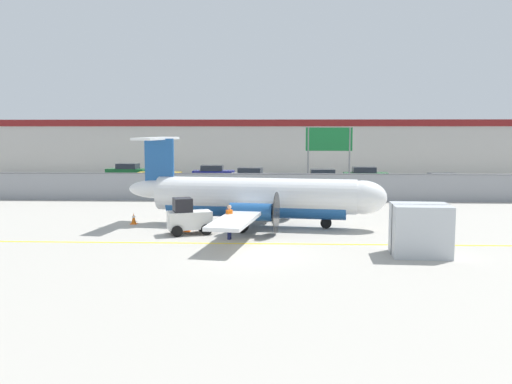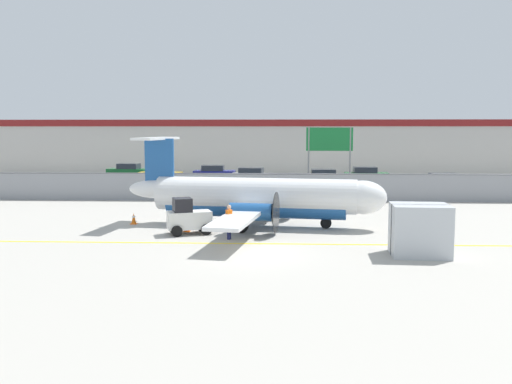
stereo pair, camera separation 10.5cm
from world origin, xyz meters
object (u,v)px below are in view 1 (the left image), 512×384
Objects in this scene: cargo_container at (420,230)px; traffic_cone_near_left at (134,219)px; baggage_tug at (189,218)px; parked_car_4 at (321,178)px; parked_car_1 at (159,175)px; parked_car_2 at (213,173)px; parked_car_0 at (127,171)px; parked_car_5 at (365,175)px; parked_car_3 at (252,176)px; ground_crew_worker at (229,220)px; highway_sign at (329,145)px; commuter_airplane at (260,198)px; traffic_cone_near_right at (187,226)px; parked_car_6 at (442,183)px.

cargo_container is 3.91× the size of traffic_cone_near_left.
parked_car_4 is at bearing 50.62° from baggage_tug.
traffic_cone_near_left is 0.15× the size of parked_car_1.
parked_car_4 is at bearing -26.31° from parked_car_2.
parked_car_0 and parked_car_5 have the same top height.
parked_car_3 is at bearing 109.23° from cargo_container.
highway_sign reaches higher than ground_crew_worker.
parked_car_0 and parked_car_1 have the same top height.
commuter_airplane is 25.09× the size of traffic_cone_near_left.
parked_car_3 is at bearing -41.51° from parked_car_2.
parked_car_0 is 9.95m from parked_car_2.
traffic_cone_near_right is 28.55m from parked_car_2.
parked_car_3 is 1.04× the size of parked_car_4.
traffic_cone_near_right is 0.12× the size of highway_sign.
parked_car_4 is at bearing -97.17° from ground_crew_worker.
commuter_airplane is 6.26× the size of baggage_tug.
highway_sign reaches higher than traffic_cone_near_left.
parked_car_4 is (12.13, 20.95, 0.58)m from traffic_cone_near_left.
cargo_container is 31.25m from parked_car_3.
traffic_cone_near_right is at bearing 38.45° from parked_car_6.
parked_car_2 is at bearing -32.54° from parked_car_6.
commuter_airplane is 3.80× the size of parked_car_4.
parked_car_2 is (1.49, 26.18, 0.58)m from traffic_cone_near_left.
traffic_cone_near_left is (-7.20, 0.40, -1.29)m from commuter_airplane.
parked_car_0 is (-11.55, 31.01, 0.58)m from traffic_cone_near_right.
parked_car_6 is (21.89, 16.38, 0.58)m from traffic_cone_near_left.
commuter_airplane reaches higher than parked_car_5.
parked_car_0 is 21.70m from parked_car_4.
parked_car_1 is 0.77× the size of highway_sign.
ground_crew_worker reaches higher than traffic_cone_near_left.
parked_car_3 is (-8.72, 30.01, -0.21)m from cargo_container.
parked_car_6 reaches higher than traffic_cone_near_left.
cargo_container is 0.57× the size of parked_car_6.
traffic_cone_near_right is at bearing 116.67° from parked_car_0.
commuter_airplane reaches higher than traffic_cone_near_left.
baggage_tug is 33.76m from parked_car_0.
commuter_airplane is 2.92× the size of highway_sign.
ground_crew_worker is 2.66× the size of traffic_cone_near_right.
commuter_airplane is 4.45m from baggage_tug.
ground_crew_worker is at bearing -35.79° from traffic_cone_near_left.
highway_sign is (8.68, 14.99, 3.83)m from traffic_cone_near_right.
parked_car_6 is (16.29, -6.18, 0.00)m from parked_car_3.
parked_car_4 is 8.87m from highway_sign.
highway_sign is at bearing -103.45° from ground_crew_worker.
commuter_airplane is at bearing -66.64° from parked_car_1.
traffic_cone_near_right is 29.62m from parked_car_5.
commuter_airplane is at bearing 15.53° from baggage_tug.
traffic_cone_near_right is (-10.90, 5.14, -0.79)m from cargo_container.
parked_car_3 is (5.60, 22.56, 0.58)m from traffic_cone_near_left.
traffic_cone_near_right is at bearing -120.06° from highway_sign.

